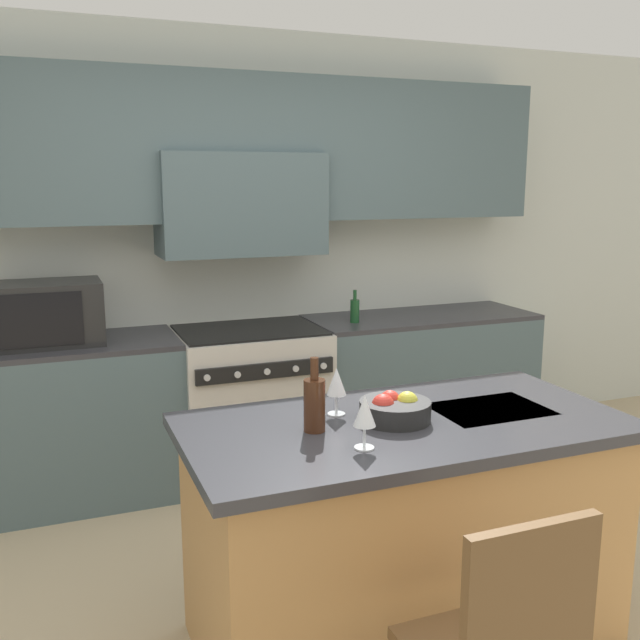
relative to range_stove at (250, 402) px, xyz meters
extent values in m
plane|color=tan|center=(0.00, -1.78, -0.46)|extent=(10.00, 10.00, 0.00)
cube|color=silver|center=(0.00, 0.36, 0.89)|extent=(10.00, 0.06, 2.70)
cube|color=#4C6066|center=(0.00, 0.16, 1.52)|extent=(3.90, 0.34, 0.85)
cube|color=#4C6066|center=(0.00, 0.13, 1.19)|extent=(0.98, 0.40, 0.60)
cube|color=#4C6066|center=(-1.19, 0.02, -0.02)|extent=(1.51, 0.62, 0.88)
cube|color=#333338|center=(-1.19, 0.02, 0.44)|extent=(1.51, 0.62, 0.03)
cube|color=#4C6066|center=(1.19, 0.02, -0.02)|extent=(1.51, 0.62, 0.88)
cube|color=#333338|center=(1.19, 0.02, 0.44)|extent=(1.51, 0.62, 0.03)
cube|color=beige|center=(0.00, 0.00, -0.01)|extent=(0.87, 0.66, 0.90)
cube|color=black|center=(0.00, 0.00, 0.45)|extent=(0.84, 0.61, 0.01)
cube|color=black|center=(0.00, -0.34, 0.28)|extent=(0.80, 0.02, 0.09)
cylinder|color=silver|center=(-0.34, -0.35, 0.28)|extent=(0.04, 0.02, 0.04)
cylinder|color=silver|center=(-0.17, -0.35, 0.28)|extent=(0.04, 0.02, 0.04)
cylinder|color=silver|center=(0.00, -0.35, 0.28)|extent=(0.04, 0.02, 0.04)
cylinder|color=silver|center=(0.17, -0.35, 0.28)|extent=(0.04, 0.02, 0.04)
cylinder|color=silver|center=(0.34, -0.35, 0.28)|extent=(0.04, 0.02, 0.04)
cube|color=black|center=(-1.12, 0.02, 0.63)|extent=(0.56, 0.38, 0.34)
cube|color=black|center=(-1.17, -0.17, 0.63)|extent=(0.44, 0.01, 0.28)
cube|color=#B7844C|center=(0.10, -1.80, -0.03)|extent=(1.57, 0.78, 0.86)
cube|color=#333338|center=(0.10, -1.80, 0.43)|extent=(1.67, 0.85, 0.04)
cube|color=#2D2D30|center=(0.47, -1.80, 0.44)|extent=(0.44, 0.32, 0.01)
cylinder|color=#B2B2B7|center=(0.47, -1.61, 0.45)|extent=(0.02, 0.02, 0.00)
cube|color=brown|center=(-0.03, -2.72, 0.26)|extent=(0.40, 0.04, 0.47)
cylinder|color=#422314|center=(-0.26, -1.77, 0.55)|extent=(0.08, 0.08, 0.19)
cylinder|color=#422314|center=(-0.26, -1.77, 0.68)|extent=(0.03, 0.03, 0.08)
cylinder|color=white|center=(-0.17, -2.00, 0.45)|extent=(0.07, 0.07, 0.01)
cylinder|color=white|center=(-0.17, -2.00, 0.49)|extent=(0.01, 0.01, 0.07)
cone|color=white|center=(-0.17, -2.00, 0.58)|extent=(0.08, 0.08, 0.11)
cylinder|color=white|center=(-0.12, -1.64, 0.45)|extent=(0.07, 0.07, 0.01)
cylinder|color=white|center=(-0.12, -1.64, 0.49)|extent=(0.01, 0.01, 0.07)
cone|color=white|center=(-0.12, -1.64, 0.58)|extent=(0.08, 0.08, 0.11)
cylinder|color=black|center=(0.06, -1.78, 0.49)|extent=(0.27, 0.27, 0.08)
sphere|color=red|center=(0.01, -1.78, 0.52)|extent=(0.09, 0.09, 0.09)
sphere|color=gold|center=(0.11, -1.78, 0.52)|extent=(0.08, 0.08, 0.08)
sphere|color=red|center=(0.06, -1.74, 0.52)|extent=(0.08, 0.08, 0.08)
cylinder|color=#194723|center=(0.68, -0.05, 0.53)|extent=(0.06, 0.06, 0.14)
cylinder|color=#194723|center=(0.68, -0.05, 0.63)|extent=(0.02, 0.02, 0.06)
camera|label=1|loc=(-1.14, -4.05, 1.34)|focal=40.00mm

